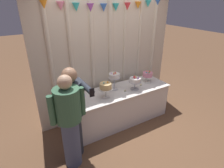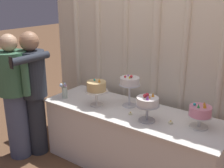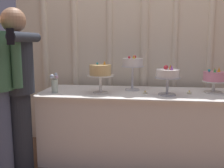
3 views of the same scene
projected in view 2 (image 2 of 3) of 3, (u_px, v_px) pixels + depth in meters
draped_curtain at (154, 48)px, 3.19m from camera, size 3.07×0.15×2.60m
cake_table at (131, 140)px, 3.13m from camera, size 2.06×0.70×0.73m
cake_display_leftmost at (96, 88)px, 3.10m from camera, size 0.27×0.27×0.33m
cake_display_midleft at (130, 83)px, 3.06m from camera, size 0.24×0.24×0.37m
cake_display_midright at (147, 103)px, 2.73m from camera, size 0.24×0.24×0.30m
cake_display_rightmost at (200, 113)px, 2.61m from camera, size 0.23×0.23×0.26m
flower_vase at (64, 90)px, 3.35m from camera, size 0.08×0.10×0.21m
tealight_far_left at (130, 114)px, 2.93m from camera, size 0.04×0.04×0.03m
tealight_near_left at (171, 123)px, 2.72m from camera, size 0.04×0.04×0.04m
guest_girl_blue_dress at (33, 89)px, 3.31m from camera, size 0.43×0.60×1.54m
guest_man_pink_jacket at (14, 94)px, 3.26m from camera, size 0.53×0.38×1.53m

